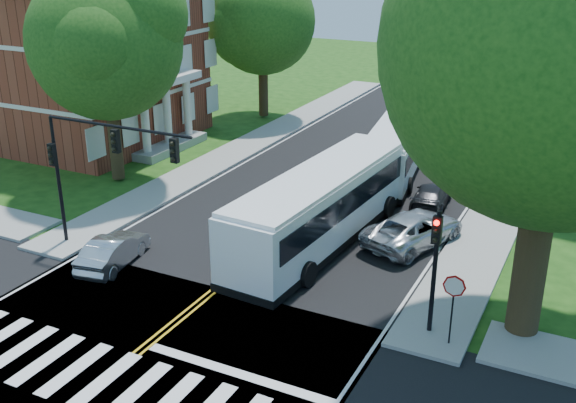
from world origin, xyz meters
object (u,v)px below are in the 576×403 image
Objects in this scene: signal_ne at (435,257)px; bus_follow at (398,146)px; signal_nw at (96,156)px; bus_lead at (323,205)px; dark_sedan at (431,196)px; hatchback at (113,251)px; suv at (414,229)px.

signal_ne reaches higher than bus_follow.
signal_nw reaches higher than signal_ne.
dark_sedan is (3.21, 6.19, -1.16)m from bus_lead.
hatchback is 15.70m from dark_sedan.
bus_lead is 3.21× the size of dark_sedan.
bus_lead is at bearing 140.30° from signal_ne.
signal_nw is at bearing 50.72° from suv.
suv is (-2.60, 6.80, -2.23)m from signal_ne.
signal_nw is at bearing 41.05° from dark_sedan.
dark_sedan is at bearing -113.51° from bus_lead.
hatchback is at bearing -35.02° from signal_nw.
bus_lead reaches higher than bus_follow.
bus_follow is at bearing -47.83° from suv.
signal_ne is 8.25m from bus_lead.
signal_nw is 3.92m from hatchback.
signal_nw is 1.82× the size of hatchback.
bus_lead is (7.77, 5.23, -2.61)m from signal_nw.
signal_ne is 1.12× the size of hatchback.
signal_nw is 9.72m from bus_lead.
suv is at bearing -154.35° from hatchback.
hatchback is at bearing 45.18° from bus_lead.
hatchback is 0.97× the size of dark_sedan.
signal_ne is 0.84× the size of suv.
signal_ne is at bearing 130.94° from suv.
bus_follow is (-0.06, 10.74, -0.22)m from bus_lead.
signal_nw is 14.13m from signal_ne.
signal_ne is 17.23m from bus_follow.
dark_sedan is (9.97, 12.13, -0.06)m from hatchback.
suv is 1.29× the size of dark_sedan.
signal_ne reaches higher than suv.
signal_ne reaches higher than dark_sedan.
signal_ne reaches higher than bus_lead.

